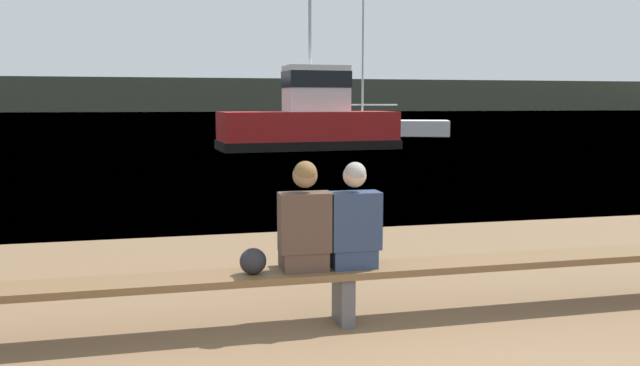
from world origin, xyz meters
TOP-DOWN VIEW (x-y plane):
  - water_surface at (0.00, 126.48)m, footprint 240.00×240.00m
  - far_shoreline at (0.00, 135.35)m, footprint 600.00×12.00m
  - bench_main at (0.13, 2.54)m, footprint 7.96×0.42m
  - person_left at (-0.21, 2.54)m, footprint 0.44×0.38m
  - person_right at (0.22, 2.54)m, footprint 0.44×0.38m
  - shopping_bag at (-0.66, 2.51)m, footprint 0.22×0.17m
  - tugboat_red at (4.11, 22.81)m, footprint 7.57×3.31m
  - moored_sailboat at (9.80, 32.63)m, footprint 9.47×5.79m

SIDE VIEW (x-z plane):
  - water_surface at x=0.00m, z-range 0.00..0.00m
  - bench_main at x=0.13m, z-range 0.16..0.65m
  - moored_sailboat at x=9.80m, z-range -3.58..4.50m
  - shopping_bag at x=-0.66m, z-range 0.49..0.71m
  - person_right at x=0.22m, z-range 0.42..1.35m
  - person_left at x=-0.21m, z-range 0.43..1.37m
  - tugboat_red at x=4.11m, z-range -2.01..4.16m
  - far_shoreline at x=0.00m, z-range 0.00..6.97m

